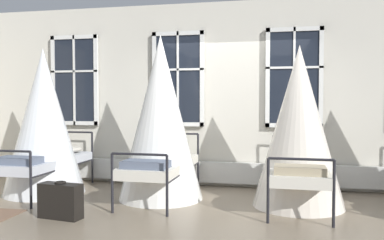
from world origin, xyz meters
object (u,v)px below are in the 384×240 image
(cot_second, at_px, (161,120))
(cot_third, at_px, (299,129))
(suitcase_dark, at_px, (61,201))
(cot_first, at_px, (44,124))

(cot_second, bearing_deg, cot_third, -90.03)
(cot_second, distance_m, cot_third, 2.03)
(cot_third, relative_size, suitcase_dark, 3.87)
(cot_first, xyz_separation_m, cot_second, (1.94, 0.03, 0.07))
(cot_first, xyz_separation_m, cot_third, (3.96, -0.02, -0.03))
(cot_first, distance_m, cot_second, 1.94)
(cot_first, relative_size, cot_second, 0.94)
(cot_second, height_order, suitcase_dark, cot_second)
(cot_third, xyz_separation_m, suitcase_dark, (-2.96, -1.25, -0.87))
(suitcase_dark, bearing_deg, cot_third, 31.73)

